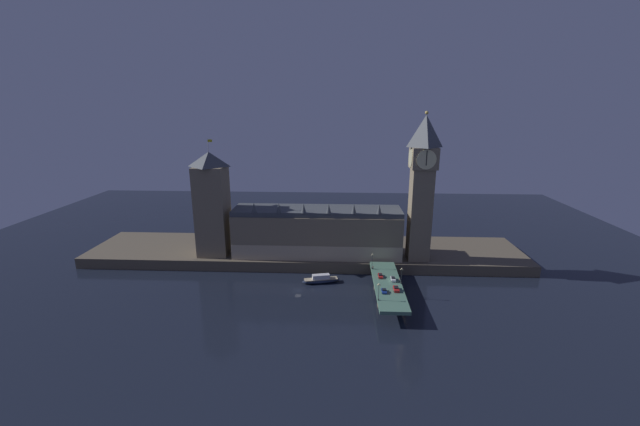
# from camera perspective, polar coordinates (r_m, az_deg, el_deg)

# --- Properties ---
(ground_plane) EXTENTS (400.00, 400.00, 0.00)m
(ground_plane) POSITION_cam_1_polar(r_m,az_deg,el_deg) (171.24, -3.24, -11.17)
(ground_plane) COLOR black
(embankment) EXTENTS (220.00, 42.00, 5.23)m
(embankment) POSITION_cam_1_polar(r_m,az_deg,el_deg) (205.81, -2.14, -5.71)
(embankment) COLOR brown
(embankment) RESTS_ON ground_plane
(parliament_hall) EXTENTS (81.03, 20.11, 27.87)m
(parliament_hall) POSITION_cam_1_polar(r_m,az_deg,el_deg) (192.54, -0.42, -2.71)
(parliament_hall) COLOR #7F7056
(parliament_hall) RESTS_ON embankment
(clock_tower) EXTENTS (12.03, 12.14, 69.06)m
(clock_tower) POSITION_cam_1_polar(r_m,az_deg,el_deg) (186.24, 14.60, 4.11)
(clock_tower) COLOR #7F7056
(clock_tower) RESTS_ON embankment
(victoria_tower) EXTENTS (14.63, 14.63, 56.46)m
(victoria_tower) POSITION_cam_1_polar(r_m,az_deg,el_deg) (196.48, -15.40, 1.28)
(victoria_tower) COLOR #7F7056
(victoria_tower) RESTS_ON embankment
(bridge) EXTENTS (11.08, 46.00, 6.48)m
(bridge) POSITION_cam_1_polar(r_m,az_deg,el_deg) (165.14, 9.81, -10.57)
(bridge) COLOR #4C7560
(bridge) RESTS_ON ground_plane
(car_northbound_lead) EXTENTS (1.90, 4.38, 1.36)m
(car_northbound_lead) POSITION_cam_1_polar(r_m,az_deg,el_deg) (169.31, 8.78, -8.99)
(car_northbound_lead) COLOR red
(car_northbound_lead) RESTS_ON bridge
(car_northbound_trail) EXTENTS (2.02, 3.81, 1.33)m
(car_northbound_trail) POSITION_cam_1_polar(r_m,az_deg,el_deg) (156.57, 9.31, -11.11)
(car_northbound_trail) COLOR navy
(car_northbound_trail) RESTS_ON bridge
(car_southbound_lead) EXTENTS (2.10, 4.58, 1.53)m
(car_southbound_lead) POSITION_cam_1_polar(r_m,az_deg,el_deg) (158.78, 11.01, -10.77)
(car_southbound_lead) COLOR red
(car_southbound_lead) RESTS_ON bridge
(car_southbound_trail) EXTENTS (1.91, 4.22, 1.59)m
(car_southbound_trail) POSITION_cam_1_polar(r_m,az_deg,el_deg) (166.79, 10.58, -9.43)
(car_southbound_trail) COLOR white
(car_southbound_trail) RESTS_ON bridge
(pedestrian_mid_walk) EXTENTS (0.38, 0.38, 1.86)m
(pedestrian_mid_walk) POSITION_cam_1_polar(r_m,az_deg,el_deg) (165.82, 11.50, -9.53)
(pedestrian_mid_walk) COLOR black
(pedestrian_mid_walk) RESTS_ON bridge
(pedestrian_far_rail) EXTENTS (0.38, 0.38, 1.65)m
(pedestrian_far_rail) POSITION_cam_1_polar(r_m,az_deg,el_deg) (176.37, 7.72, -7.85)
(pedestrian_far_rail) COLOR black
(pedestrian_far_rail) RESTS_ON bridge
(street_lamp_near) EXTENTS (1.34, 0.60, 6.80)m
(street_lamp_near) POSITION_cam_1_polar(r_m,az_deg,el_deg) (148.81, 8.54, -10.99)
(street_lamp_near) COLOR #2D3333
(street_lamp_near) RESTS_ON bridge
(street_lamp_mid) EXTENTS (1.34, 0.60, 6.79)m
(street_lamp_mid) POSITION_cam_1_polar(r_m,az_deg,el_deg) (163.44, 11.76, -8.68)
(street_lamp_mid) COLOR #2D3333
(street_lamp_mid) RESTS_ON bridge
(street_lamp_far) EXTENTS (1.34, 0.60, 7.10)m
(street_lamp_far) POSITION_cam_1_polar(r_m,az_deg,el_deg) (175.53, 7.61, -6.71)
(street_lamp_far) COLOR #2D3333
(street_lamp_far) RESTS_ON bridge
(boat_upstream) EXTENTS (17.43, 7.55, 3.93)m
(boat_upstream) POSITION_cam_1_polar(r_m,az_deg,el_deg) (177.20, 0.14, -9.68)
(boat_upstream) COLOR #1E2842
(boat_upstream) RESTS_ON ground_plane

